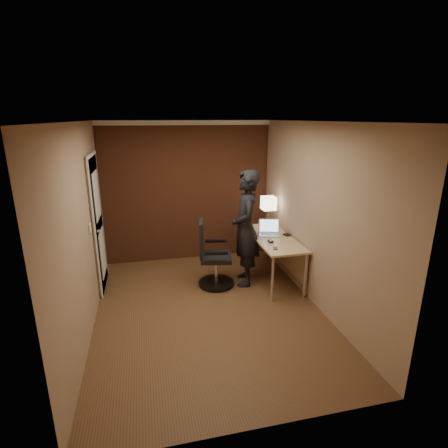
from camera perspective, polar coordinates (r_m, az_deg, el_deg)
The scene contains 9 objects.
room at distance 5.89m, azimuth -8.13°, elevation 5.31°, with size 4.00×4.00×4.00m.
desk at distance 5.65m, azimuth 8.62°, elevation -3.30°, with size 0.60×1.50×0.73m.
desk_lamp at distance 5.97m, azimuth 7.29°, elevation 3.32°, with size 0.22×0.22×0.54m.
laptop at distance 5.71m, azimuth 7.36°, elevation -0.99°, with size 0.39×0.33×0.23m.
mouse at distance 5.35m, azimuth 7.60°, elevation -2.79°, with size 0.06×0.10×0.03m, color black.
phone at distance 5.10m, azimuth 8.38°, elevation -3.96°, with size 0.06×0.12×0.01m, color black.
wallet at distance 5.70m, azimuth 10.21°, elevation -1.72°, with size 0.09×0.11×0.02m, color black.
office_chair at distance 5.43m, azimuth -1.99°, elevation -5.59°, with size 0.56×0.63×1.04m.
person at distance 5.39m, azimuth 3.57°, elevation -0.75°, with size 0.66×0.43×1.81m, color black.
Camera 1 is at (-0.75, -4.21, 2.54)m, focal length 28.00 mm.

